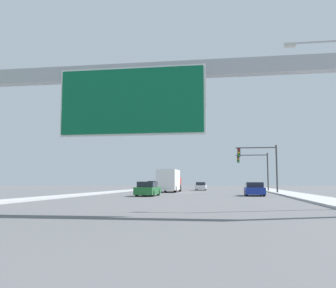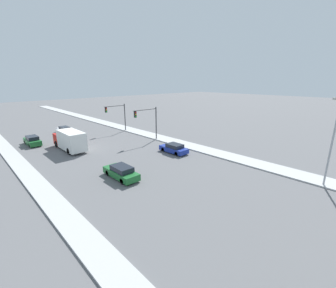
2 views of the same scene
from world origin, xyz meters
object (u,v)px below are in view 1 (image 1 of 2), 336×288
(car_mid_center, at_px, (148,189))
(traffic_light_mid_block, at_px, (257,165))
(car_near_left, at_px, (201,186))
(car_mid_left, at_px, (154,186))
(truck_box_primary, at_px, (169,181))
(traffic_light_near_intersection, at_px, (263,160))
(street_lamp_right, at_px, (335,106))
(sign_gantry, at_px, (132,93))
(car_mid_right, at_px, (254,189))

(car_mid_center, height_order, traffic_light_mid_block, traffic_light_mid_block)
(car_near_left, relative_size, car_mid_left, 1.04)
(truck_box_primary, bearing_deg, traffic_light_near_intersection, -19.42)
(car_mid_center, bearing_deg, car_near_left, 82.48)
(truck_box_primary, bearing_deg, street_lamp_right, -65.92)
(car_mid_left, bearing_deg, traffic_light_mid_block, -4.95)
(car_mid_center, distance_m, car_near_left, 26.75)
(car_near_left, distance_m, traffic_light_near_intersection, 18.92)
(sign_gantry, distance_m, car_mid_center, 20.94)
(traffic_light_near_intersection, height_order, traffic_light_mid_block, traffic_light_near_intersection)
(sign_gantry, height_order, car_mid_center, sign_gantry)
(traffic_light_mid_block, bearing_deg, car_mid_center, -121.32)
(car_mid_left, xyz_separation_m, truck_box_primary, (3.50, -7.09, 0.83))
(street_lamp_right, bearing_deg, car_mid_left, 114.51)
(car_mid_right, xyz_separation_m, traffic_light_near_intersection, (1.62, 7.72, 3.36))
(car_mid_left, distance_m, street_lamp_right, 41.22)
(sign_gantry, relative_size, street_lamp_right, 2.23)
(sign_gantry, relative_size, car_mid_center, 4.26)
(truck_box_primary, bearing_deg, traffic_light_mid_block, 25.19)
(car_mid_center, distance_m, traffic_light_mid_block, 23.65)
(traffic_light_mid_block, relative_size, street_lamp_right, 0.62)
(car_mid_center, bearing_deg, traffic_light_mid_block, 58.68)
(car_mid_center, bearing_deg, traffic_light_near_intersection, 39.57)
(traffic_light_near_intersection, relative_size, street_lamp_right, 0.64)
(car_mid_right, relative_size, truck_box_primary, 0.57)
(truck_box_primary, distance_m, traffic_light_near_intersection, 13.08)
(car_mid_right, bearing_deg, traffic_light_near_intersection, 78.16)
(car_near_left, height_order, traffic_light_near_intersection, traffic_light_near_intersection)
(car_mid_right, bearing_deg, car_near_left, 106.12)
(traffic_light_near_intersection, bearing_deg, car_mid_center, -140.43)
(car_mid_left, relative_size, street_lamp_right, 0.50)
(traffic_light_near_intersection, bearing_deg, car_near_left, 117.58)
(car_mid_center, distance_m, street_lamp_right, 21.37)
(car_mid_right, bearing_deg, car_mid_left, 126.27)
(car_mid_center, relative_size, truck_box_primary, 0.61)
(car_mid_center, height_order, car_near_left, car_mid_center)
(traffic_light_mid_block, xyz_separation_m, street_lamp_right, (1.31, -35.90, 1.55))
(traffic_light_near_intersection, bearing_deg, car_mid_left, 143.97)
(truck_box_primary, relative_size, traffic_light_mid_block, 1.38)
(street_lamp_right, bearing_deg, sign_gantry, -157.23)
(car_mid_left, bearing_deg, car_mid_right, -53.73)
(traffic_light_mid_block, bearing_deg, car_mid_right, -95.41)
(car_mid_center, relative_size, traffic_light_near_intersection, 0.82)
(sign_gantry, xyz_separation_m, traffic_light_mid_block, (8.68, 40.10, -1.61))
(truck_box_primary, bearing_deg, car_mid_center, -90.00)
(truck_box_primary, height_order, traffic_light_near_intersection, traffic_light_near_intersection)
(car_mid_right, bearing_deg, traffic_light_mid_block, 84.59)
(car_mid_center, relative_size, car_mid_left, 1.05)
(car_mid_left, height_order, car_mid_right, car_mid_left)
(sign_gantry, xyz_separation_m, car_mid_right, (7.00, 22.37, -4.83))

